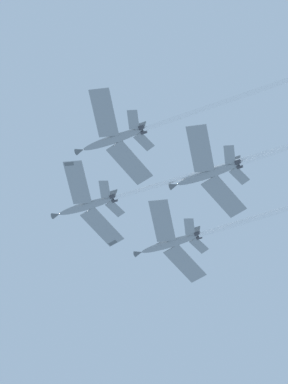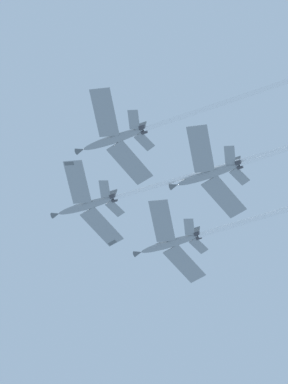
% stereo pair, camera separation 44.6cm
% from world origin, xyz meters
% --- Properties ---
extents(jet_lead, '(42.42, 43.37, 11.42)m').
position_xyz_m(jet_lead, '(22.84, 20.48, 125.18)').
color(jet_lead, gray).
extents(jet_left_wing, '(36.18, 37.03, 9.02)m').
position_xyz_m(jet_left_wing, '(20.42, 6.17, 123.02)').
color(jet_left_wing, gray).
extents(jet_right_wing, '(41.60, 43.44, 9.91)m').
position_xyz_m(jet_right_wing, '(41.54, 18.60, 122.15)').
color(jet_right_wing, gray).
extents(jet_slot, '(41.68, 44.25, 10.37)m').
position_xyz_m(jet_slot, '(39.12, 3.81, 120.49)').
color(jet_slot, gray).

